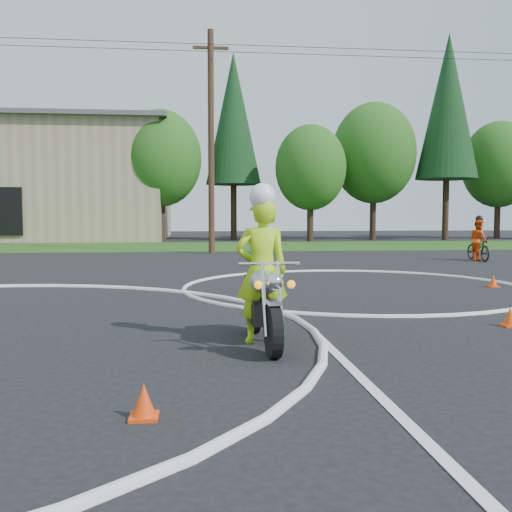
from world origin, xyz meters
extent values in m
cube|color=#1E4714|center=(0.00, 27.00, 0.01)|extent=(120.00, 10.00, 0.02)
torus|color=silver|center=(8.00, 8.00, 0.01)|extent=(8.10, 8.10, 0.10)
cube|color=silver|center=(6.00, -2.00, 0.01)|extent=(0.12, 10.00, 0.01)
cylinder|color=black|center=(5.21, 1.57, 0.33)|extent=(0.17, 0.66, 0.65)
cylinder|color=black|center=(5.12, 3.09, 0.33)|extent=(0.17, 0.66, 0.65)
cube|color=black|center=(5.16, 2.38, 0.44)|extent=(0.34, 0.61, 0.33)
ellipsoid|color=#B3B2B7|center=(5.17, 2.17, 0.85)|extent=(0.43, 0.72, 0.30)
cube|color=black|center=(5.14, 2.71, 0.81)|extent=(0.32, 0.67, 0.11)
cylinder|color=silver|center=(5.10, 1.65, 0.71)|extent=(0.07, 0.39, 0.88)
cylinder|color=silver|center=(5.30, 1.66, 0.71)|extent=(0.07, 0.39, 0.88)
cube|color=white|center=(5.21, 1.55, 0.67)|extent=(0.17, 0.25, 0.05)
cylinder|color=white|center=(5.19, 1.84, 1.11)|extent=(0.76, 0.08, 0.04)
sphere|color=silver|center=(5.21, 1.46, 0.92)|extent=(0.20, 0.20, 0.20)
sphere|color=#FF9C0C|center=(5.01, 1.47, 0.89)|extent=(0.10, 0.10, 0.10)
sphere|color=orange|center=(5.41, 1.49, 0.89)|extent=(0.10, 0.10, 0.10)
cylinder|color=white|center=(5.31, 2.83, 0.33)|extent=(0.13, 0.87, 0.09)
imported|color=#A9DF17|center=(5.16, 2.43, 0.96)|extent=(0.73, 0.50, 1.93)
sphere|color=white|center=(5.17, 2.38, 1.95)|extent=(0.35, 0.35, 0.35)
imported|color=black|center=(15.01, 15.59, 0.47)|extent=(0.70, 1.82, 0.94)
imported|color=#E54A0C|center=(15.01, 15.59, 0.79)|extent=(0.63, 0.79, 1.57)
sphere|color=black|center=(15.01, 15.59, 1.59)|extent=(0.27, 0.27, 0.27)
cone|color=#E83D0C|center=(11.34, 7.75, 0.15)|extent=(0.22, 0.22, 0.30)
cube|color=#E83D0C|center=(11.34, 7.75, 0.01)|extent=(0.24, 0.24, 0.03)
cone|color=#E83D0C|center=(3.85, -0.34, 0.15)|extent=(0.22, 0.22, 0.30)
cube|color=#E83D0C|center=(3.85, -0.34, 0.01)|extent=(0.24, 0.24, 0.03)
cone|color=#E83D0C|center=(9.08, 3.11, 0.15)|extent=(0.22, 0.22, 0.30)
cube|color=#E83D0C|center=(9.08, 3.11, 0.01)|extent=(0.24, 0.24, 0.03)
cylinder|color=#382619|center=(2.00, 34.00, 1.62)|extent=(0.44, 0.44, 3.24)
ellipsoid|color=#1E5116|center=(2.00, 34.00, 5.58)|extent=(5.40, 5.40, 6.48)
cylinder|color=#382619|center=(7.00, 36.00, 1.98)|extent=(0.44, 0.44, 3.96)
cone|color=black|center=(7.00, 36.00, 8.63)|extent=(3.96, 3.96, 9.35)
cylinder|color=#382619|center=(12.00, 33.00, 1.44)|extent=(0.44, 0.44, 2.88)
ellipsoid|color=#1E5116|center=(12.00, 33.00, 4.96)|extent=(4.80, 4.80, 5.76)
cylinder|color=#382619|center=(17.00, 35.00, 1.80)|extent=(0.44, 0.44, 3.60)
ellipsoid|color=#1E5116|center=(17.00, 35.00, 6.20)|extent=(6.00, 6.00, 7.20)
cylinder|color=#382619|center=(22.00, 34.00, 2.16)|extent=(0.44, 0.44, 4.32)
cone|color=black|center=(22.00, 34.00, 9.42)|extent=(4.32, 4.32, 10.20)
cylinder|color=#382619|center=(27.00, 36.00, 1.62)|extent=(0.44, 0.44, 3.24)
ellipsoid|color=#1E5116|center=(27.00, 36.00, 5.58)|extent=(5.40, 5.40, 6.48)
cylinder|color=#382619|center=(-2.00, 35.00, 1.44)|extent=(0.44, 0.44, 2.88)
ellipsoid|color=#1E5116|center=(-2.00, 35.00, 4.96)|extent=(4.80, 4.80, 5.76)
cylinder|color=#473321|center=(5.00, 21.00, 5.00)|extent=(0.28, 0.28, 10.00)
cube|color=#473321|center=(5.00, 21.00, 9.20)|extent=(1.60, 0.12, 0.12)
cylinder|color=black|center=(15.00, 20.45, 9.20)|extent=(20.00, 0.02, 0.02)
cylinder|color=black|center=(15.00, 21.55, 9.20)|extent=(20.00, 0.02, 0.02)
camera|label=1|loc=(4.30, -5.08, 1.69)|focal=40.00mm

